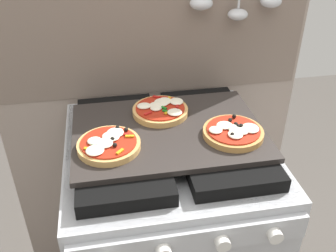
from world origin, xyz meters
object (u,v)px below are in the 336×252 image
Objects in this scene: stove at (168,240)px; pizza_right at (233,132)px; pizza_left at (108,144)px; pizza_center at (161,109)px; baking_tray at (168,131)px.

stove is 5.36× the size of pizza_right.
pizza_right reaches higher than stove.
pizza_left is 0.23m from pizza_center.
pizza_right is at bearing -20.71° from stove.
baking_tray is 3.21× the size of pizza_left.
stove is at bearing 159.29° from pizza_right.
baking_tray reaches higher than stove.
baking_tray is at bearing -86.25° from pizza_center.
baking_tray is 0.19m from pizza_right.
pizza_left reaches higher than pizza_center.
baking_tray is 0.18m from pizza_left.
pizza_center reaches higher than baking_tray.
pizza_center is (0.17, 0.15, 0.00)m from pizza_left.
pizza_left is at bearing -159.63° from baking_tray.
pizza_center reaches higher than stove.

